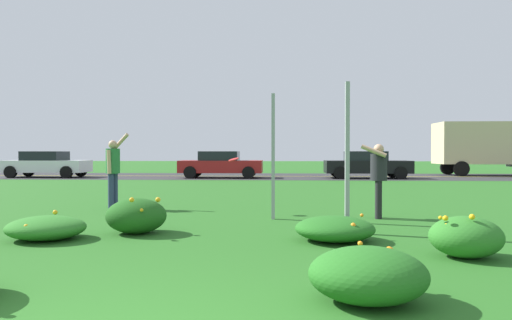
{
  "coord_description": "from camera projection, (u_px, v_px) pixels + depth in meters",
  "views": [
    {
      "loc": [
        1.2,
        -2.66,
        1.38
      ],
      "look_at": [
        0.67,
        7.24,
        1.22
      ],
      "focal_mm": 32.15,
      "sensor_mm": 36.0,
      "label": 1
    }
  ],
  "objects": [
    {
      "name": "car_red_center_left",
      "position": [
        221.0,
        164.0,
        25.04
      ],
      "size": [
        4.5,
        2.0,
        1.45
      ],
      "color": "maroon",
      "rests_on": "ground"
    },
    {
      "name": "ground_plane",
      "position": [
        243.0,
        195.0,
        14.71
      ],
      "size": [
        120.0,
        120.0,
        0.0
      ],
      "primitive_type": "plane",
      "color": "#26601E"
    },
    {
      "name": "highway_center_stripe",
      "position": [
        260.0,
        176.0,
        26.67
      ],
      "size": [
        120.0,
        0.16,
        0.0
      ],
      "primitive_type": "cube",
      "color": "yellow",
      "rests_on": "ground"
    },
    {
      "name": "daylily_clump_near_camera",
      "position": [
        136.0,
        216.0,
        7.8
      ],
      "size": [
        1.03,
        0.92,
        0.66
      ],
      "color": "#1E5619",
      "rests_on": "ground"
    },
    {
      "name": "daylily_clump_mid_right",
      "position": [
        46.0,
        228.0,
        7.25
      ],
      "size": [
        1.24,
        1.09,
        0.43
      ],
      "color": "#2D7526",
      "rests_on": "ground"
    },
    {
      "name": "sign_post_by_roadside",
      "position": [
        347.0,
        158.0,
        7.81
      ],
      "size": [
        0.07,
        0.1,
        2.59
      ],
      "color": "#93969B",
      "rests_on": "ground"
    },
    {
      "name": "highway_strip",
      "position": [
        260.0,
        176.0,
        26.67
      ],
      "size": [
        120.0,
        7.7,
        0.01
      ],
      "primitive_type": "cube",
      "color": "#2D2D30",
      "rests_on": "ground"
    },
    {
      "name": "person_catcher_dark_shirt",
      "position": [
        378.0,
        174.0,
        9.58
      ],
      "size": [
        0.57,
        0.52,
        1.56
      ],
      "color": "#232328",
      "rests_on": "ground"
    },
    {
      "name": "sign_post_near_path",
      "position": [
        273.0,
        156.0,
        9.47
      ],
      "size": [
        0.07,
        0.1,
        2.6
      ],
      "color": "#93969B",
      "rests_on": "ground"
    },
    {
      "name": "frisbee_red",
      "position": [
        234.0,
        160.0,
        10.45
      ],
      "size": [
        0.25,
        0.24,
        0.12
      ],
      "color": "red"
    },
    {
      "name": "daylily_clump_mid_center",
      "position": [
        335.0,
        229.0,
        7.14
      ],
      "size": [
        1.24,
        1.16,
        0.41
      ],
      "color": "#23661E",
      "rests_on": "ground"
    },
    {
      "name": "car_black_center_right",
      "position": [
        367.0,
        165.0,
        24.62
      ],
      "size": [
        4.5,
        2.0,
        1.45
      ],
      "color": "black",
      "rests_on": "ground"
    },
    {
      "name": "car_white_leftmost",
      "position": [
        46.0,
        164.0,
        25.56
      ],
      "size": [
        4.5,
        2.0,
        1.45
      ],
      "color": "silver",
      "rests_on": "ground"
    },
    {
      "name": "daylily_clump_front_center",
      "position": [
        368.0,
        275.0,
        4.21
      ],
      "size": [
        1.1,
        0.96,
        0.51
      ],
      "color": "#23661E",
      "rests_on": "ground"
    },
    {
      "name": "box_truck_gray",
      "position": [
        491.0,
        146.0,
        27.64
      ],
      "size": [
        6.7,
        2.46,
        3.2
      ],
      "color": "slate",
      "rests_on": "ground"
    },
    {
      "name": "daylily_clump_front_left",
      "position": [
        466.0,
        237.0,
        6.0
      ],
      "size": [
        0.94,
        0.83,
        0.6
      ],
      "color": "#2D7526",
      "rests_on": "ground"
    },
    {
      "name": "person_thrower_green_shirt",
      "position": [
        113.0,
        167.0,
        11.3
      ],
      "size": [
        0.54,
        0.52,
        1.87
      ],
      "color": "#287038",
      "rests_on": "ground"
    }
  ]
}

